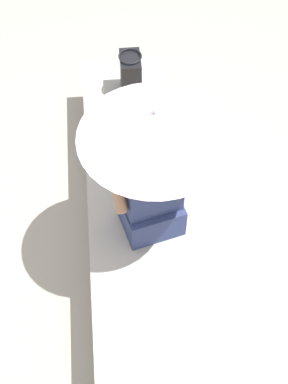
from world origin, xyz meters
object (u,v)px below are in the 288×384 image
object	(u,v)px
person_seated	(152,186)
magazine	(133,151)
parasol	(154,124)
handbag_black	(131,75)

from	to	relation	value
person_seated	magazine	bearing A→B (deg)	6.67
parasol	magazine	distance (m)	1.08
person_seated	magazine	xyz separation A→B (m)	(0.59, 0.07, -0.38)
magazine	parasol	bearing A→B (deg)	-172.46
person_seated	parasol	size ratio (longest dim) A/B	0.88
person_seated	parasol	xyz separation A→B (m)	(-0.01, -0.01, 0.52)
handbag_black	magazine	distance (m)	0.58
parasol	magazine	bearing A→B (deg)	7.12
parasol	handbag_black	bearing A→B (deg)	2.12
handbag_black	person_seated	bearing A→B (deg)	-178.16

